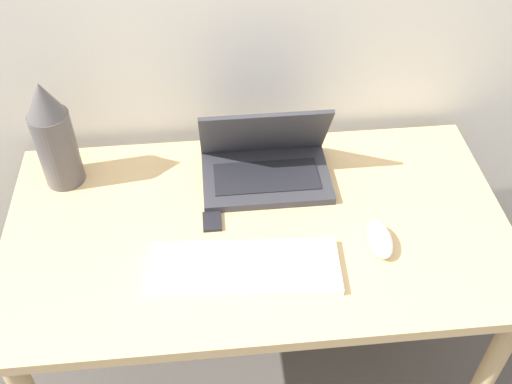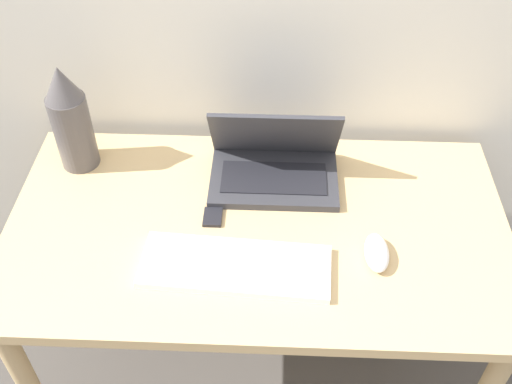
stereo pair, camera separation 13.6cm
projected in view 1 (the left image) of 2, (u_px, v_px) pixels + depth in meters
The scene contains 6 objects.
desk at pixel (258, 250), 1.49m from camera, with size 1.20×0.66×0.71m.
laptop at pixel (265, 162), 1.52m from camera, with size 0.32×0.21×0.21m.
keyboard at pixel (245, 268), 1.32m from camera, with size 0.43×0.18×0.02m.
mouse at pixel (380, 240), 1.37m from camera, with size 0.05×0.11×0.04m.
vase at pixel (53, 136), 1.44m from camera, with size 0.10×0.10×0.29m.
mp3_player at pixel (212, 222), 1.43m from camera, with size 0.04×0.06×0.01m.
Camera 1 is at (-0.10, -0.64, 1.76)m, focal length 42.00 mm.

